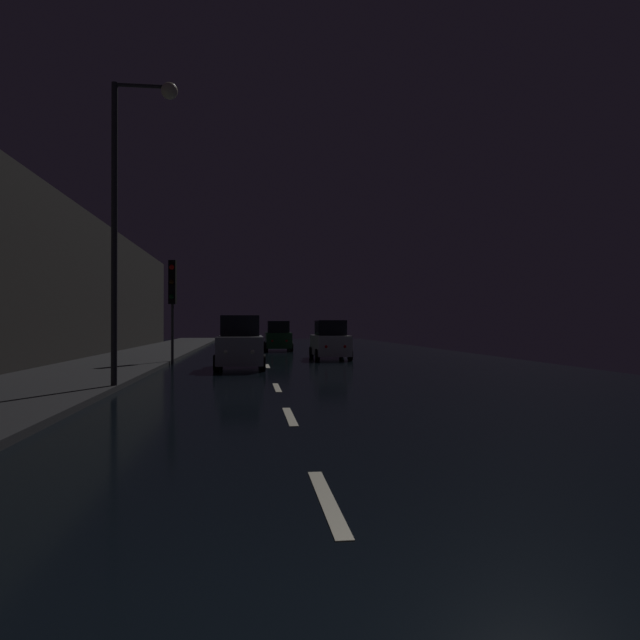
{
  "coord_description": "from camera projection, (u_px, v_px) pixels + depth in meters",
  "views": [
    {
      "loc": [
        -0.77,
        -2.76,
        1.75
      ],
      "look_at": [
        1.2,
        13.47,
        1.86
      ],
      "focal_mm": 32.91,
      "sensor_mm": 36.0,
      "label": 1
    }
  ],
  "objects": [
    {
      "name": "traffic_light_far_left",
      "position": [
        172.0,
        290.0,
        25.39
      ],
      "size": [
        0.33,
        0.47,
        4.52
      ],
      "rotation": [
        0.0,
        0.0,
        -1.63
      ],
      "color": "#38383A",
      "rests_on": "ground"
    },
    {
      "name": "lane_centerline",
      "position": [
        280.0,
        395.0,
        14.33
      ],
      "size": [
        0.16,
        20.87,
        0.01
      ],
      "color": "beige",
      "rests_on": "ground"
    },
    {
      "name": "sidewalk_left",
      "position": [
        124.0,
        361.0,
        26.37
      ],
      "size": [
        4.4,
        84.0,
        0.15
      ],
      "primitive_type": "cube",
      "color": "#28282B",
      "rests_on": "ground"
    },
    {
      "name": "building_facade_left",
      "position": [
        35.0,
        275.0,
        22.61
      ],
      "size": [
        0.8,
        63.0,
        7.26
      ],
      "primitive_type": "cube",
      "color": "#2D2B28",
      "rests_on": "ground"
    },
    {
      "name": "streetlamp_overhead",
      "position": [
        131.0,
        189.0,
        15.35
      ],
      "size": [
        1.7,
        0.44,
        8.14
      ],
      "color": "#2D2D30",
      "rests_on": "ground"
    },
    {
      "name": "car_parked_right_far",
      "position": [
        330.0,
        341.0,
        29.24
      ],
      "size": [
        1.78,
        3.85,
        1.94
      ],
      "rotation": [
        0.0,
        0.0,
        1.57
      ],
      "color": "silver",
      "rests_on": "ground"
    },
    {
      "name": "ground",
      "position": [
        266.0,
        362.0,
        27.14
      ],
      "size": [
        25.13,
        84.0,
        0.02
      ],
      "primitive_type": "cube",
      "color": "black"
    },
    {
      "name": "car_distant_taillights",
      "position": [
        278.0,
        337.0,
        38.44
      ],
      "size": [
        1.79,
        3.88,
        1.95
      ],
      "rotation": [
        0.0,
        0.0,
        1.57
      ],
      "color": "#0F3819",
      "rests_on": "ground"
    },
    {
      "name": "car_approaching_headlights",
      "position": [
        240.0,
        344.0,
        23.15
      ],
      "size": [
        1.92,
        4.15,
        2.09
      ],
      "rotation": [
        0.0,
        0.0,
        -1.57
      ],
      "color": "#A5A8AD",
      "rests_on": "ground"
    }
  ]
}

